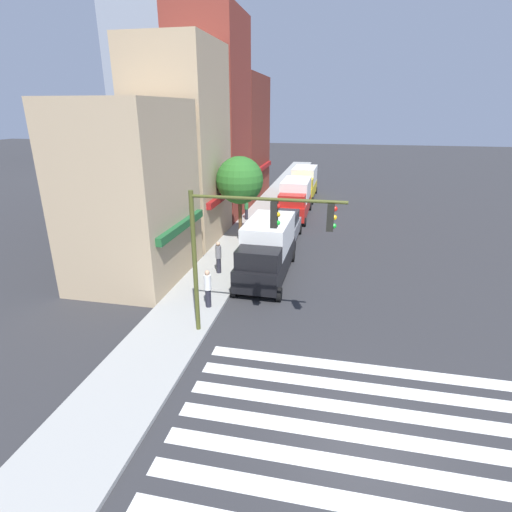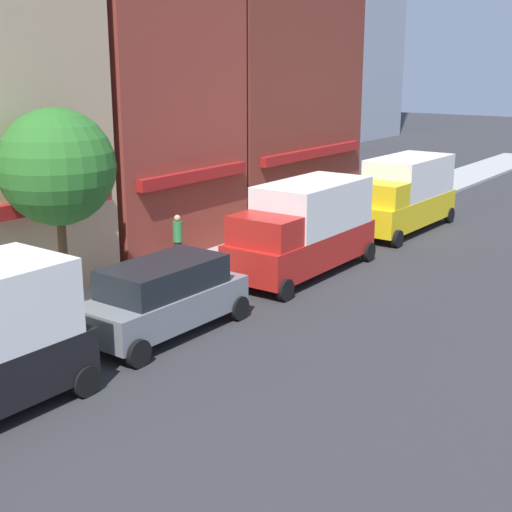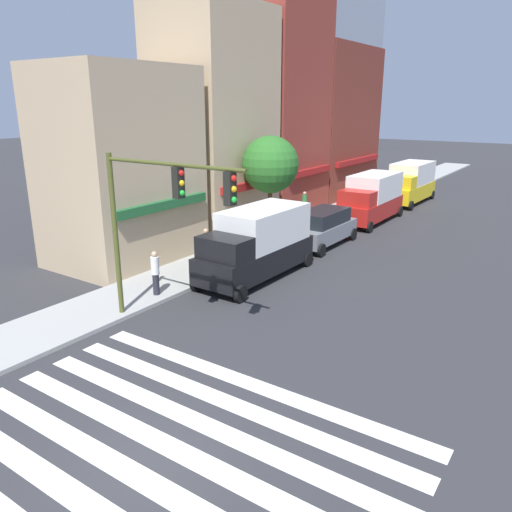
# 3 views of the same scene
# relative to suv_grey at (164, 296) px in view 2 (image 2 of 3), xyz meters

# --- Properties ---
(storefront_row) EXTENTS (29.79, 5.30, 15.48)m
(storefront_row) POSITION_rel_suv_grey_xyz_m (4.74, 6.80, 5.23)
(storefront_row) COLOR tan
(storefront_row) RESTS_ON ground_plane
(suv_grey) EXTENTS (4.73, 2.12, 1.94)m
(suv_grey) POSITION_rel_suv_grey_xyz_m (0.00, 0.00, 0.00)
(suv_grey) COLOR slate
(suv_grey) RESTS_ON ground_plane
(box_truck_red) EXTENTS (6.21, 2.42, 3.04)m
(box_truck_red) POSITION_rel_suv_grey_xyz_m (6.81, -0.00, 0.56)
(box_truck_red) COLOR #B21E19
(box_truck_red) RESTS_ON ground_plane
(box_truck_yellow) EXTENTS (6.24, 2.42, 3.04)m
(box_truck_yellow) POSITION_rel_suv_grey_xyz_m (14.59, -0.00, 0.56)
(box_truck_yellow) COLOR yellow
(box_truck_yellow) RESTS_ON ground_plane
(pedestrian_green_top) EXTENTS (0.32, 0.32, 1.77)m
(pedestrian_green_top) POSITION_rel_suv_grey_xyz_m (4.64, 3.67, 0.04)
(pedestrian_green_top) COLOR #23232D
(pedestrian_green_top) RESTS_ON sidewalk_left
(street_tree) EXTENTS (3.05, 3.05, 5.62)m
(street_tree) POSITION_rel_suv_grey_xyz_m (-0.88, 2.80, 3.20)
(street_tree) COLOR brown
(street_tree) RESTS_ON sidewalk_left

